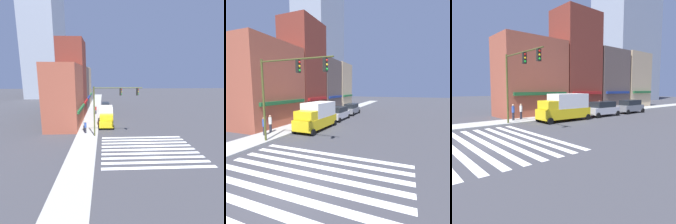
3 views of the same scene
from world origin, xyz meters
The scene contains 12 objects.
ground_plane centered at (0.00, 0.00, 0.00)m, with size 200.00×200.00×0.00m, color #38383D.
sidewalk_left centered at (0.00, 7.50, 0.07)m, with size 120.00×3.00×0.15m.
crosswalk_stripes centered at (0.00, 0.00, 0.00)m, with size 8.57×10.80×0.01m.
storefront_row centered at (21.28, 11.50, 5.94)m, with size 31.33×5.30×15.35m.
tower_distant centered at (55.79, 27.95, 22.10)m, with size 20.89×11.90×44.20m.
traffic_signal centered at (4.60, 4.11, 5.08)m, with size 0.32×6.51×6.95m.
box_truck_yellow centered at (10.64, 4.70, 1.59)m, with size 6.23×2.42×3.04m.
suv_silver centered at (17.18, 4.70, 1.03)m, with size 4.73×2.12×1.94m.
suv_grey centered at (23.42, 4.70, 1.03)m, with size 4.73×2.12×1.94m.
pedestrian_red_jacket centered at (18.99, 6.86, 1.07)m, with size 0.32×0.32×1.77m.
pedestrian_white_shirt centered at (7.00, 8.10, 1.07)m, with size 0.32×0.32×1.77m.
pedestrian_blue_shirt centered at (5.87, 7.79, 1.07)m, with size 0.32×0.32×1.77m.
Camera 3 is at (-4.99, -14.07, 3.56)m, focal length 35.00 mm.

